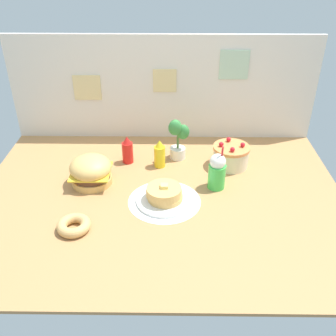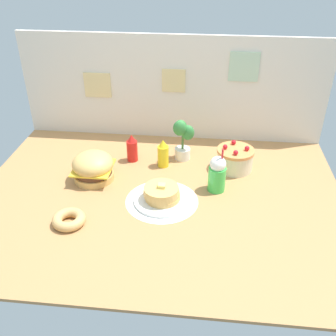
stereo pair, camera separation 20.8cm
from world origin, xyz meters
name	(u,v)px [view 1 (the left image)]	position (x,y,z in m)	size (l,w,h in m)	color
ground_plane	(160,199)	(0.00, 0.00, -0.01)	(2.43, 1.80, 0.02)	#B27F4C
back_wall	(163,88)	(0.00, 0.89, 0.42)	(2.43, 0.04, 0.84)	silver
doily_mat	(164,201)	(0.03, -0.04, 0.00)	(0.47, 0.47, 0.00)	white
burger	(91,171)	(-0.48, 0.17, 0.10)	(0.28, 0.28, 0.20)	#DBA859
pancake_stack	(164,195)	(0.03, -0.04, 0.05)	(0.36, 0.36, 0.13)	white
layer_cake	(231,156)	(0.51, 0.41, 0.08)	(0.27, 0.27, 0.20)	beige
ketchup_bottle	(128,150)	(-0.26, 0.46, 0.10)	(0.08, 0.08, 0.21)	red
mustard_bottle	(160,154)	(-0.02, 0.40, 0.10)	(0.08, 0.08, 0.21)	yellow
cream_soda_cup	(217,171)	(0.38, 0.13, 0.13)	(0.12, 0.12, 0.32)	green
donut_pink_glaze	(74,225)	(-0.50, -0.32, 0.03)	(0.20, 0.20, 0.06)	tan
potted_plant	(178,138)	(0.12, 0.52, 0.17)	(0.16, 0.13, 0.33)	white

